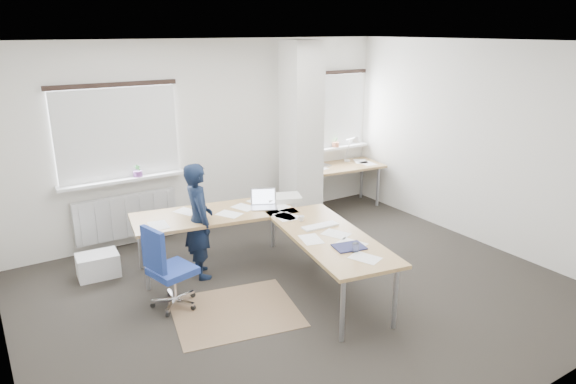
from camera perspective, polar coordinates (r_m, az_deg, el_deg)
ground at (r=6.09m, az=1.52°, el=-11.07°), size 6.00×6.00×0.00m
room_shell at (r=5.93m, az=0.65°, el=6.21°), size 6.04×5.04×2.82m
floor_mat at (r=5.74m, az=-5.86°, el=-13.07°), size 1.51×1.35×0.01m
white_crate at (r=6.81m, az=-20.35°, el=-7.63°), size 0.51×0.38×0.29m
desk_main at (r=6.13m, az=-1.78°, el=-3.71°), size 2.40×2.98×0.96m
desk_side at (r=8.70m, az=5.87°, el=2.68°), size 1.47×0.85×1.22m
task_chair at (r=5.81m, az=-12.89°, el=-10.01°), size 0.54×0.53×0.97m
person at (r=6.29m, az=-9.87°, el=-3.17°), size 0.42×0.57×1.43m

